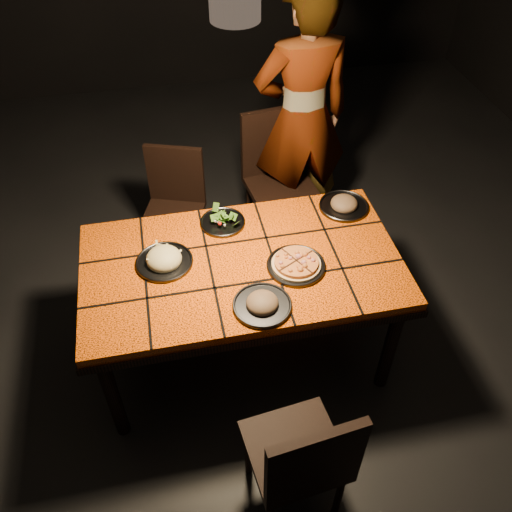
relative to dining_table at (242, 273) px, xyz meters
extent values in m
cube|color=black|center=(0.00, 0.00, -0.69)|extent=(6.00, 7.00, 0.04)
cube|color=#FF5C08|center=(0.00, 0.00, 0.05)|extent=(1.60, 0.90, 0.05)
cube|color=black|center=(0.00, 0.00, 0.01)|extent=(1.62, 0.92, 0.04)
cylinder|color=black|center=(-0.72, -0.37, -0.34)|extent=(0.07, 0.07, 0.66)
cylinder|color=black|center=(0.72, -0.37, -0.34)|extent=(0.07, 0.07, 0.66)
cylinder|color=black|center=(-0.72, 0.37, -0.34)|extent=(0.07, 0.07, 0.66)
cylinder|color=black|center=(0.72, 0.37, -0.34)|extent=(0.07, 0.07, 0.66)
cube|color=black|center=(0.07, -0.87, -0.24)|extent=(0.44, 0.44, 0.04)
cube|color=black|center=(0.09, -1.05, -0.01)|extent=(0.40, 0.08, 0.44)
cylinder|color=black|center=(0.21, -0.69, -0.47)|extent=(0.03, 0.03, 0.41)
cylinder|color=black|center=(-0.11, -0.73, -0.47)|extent=(0.03, 0.03, 0.41)
cylinder|color=black|center=(0.24, -1.01, -0.47)|extent=(0.03, 0.03, 0.41)
cube|color=black|center=(-0.30, 0.85, -0.27)|extent=(0.47, 0.47, 0.04)
cube|color=black|center=(-0.25, 1.01, -0.05)|extent=(0.36, 0.16, 0.41)
cylinder|color=black|center=(-0.49, 0.76, -0.48)|extent=(0.03, 0.03, 0.38)
cylinder|color=black|center=(-0.21, 0.66, -0.48)|extent=(0.03, 0.03, 0.38)
cylinder|color=black|center=(-0.39, 1.04, -0.48)|extent=(0.03, 0.03, 0.38)
cylinder|color=black|center=(-0.11, 0.94, -0.48)|extent=(0.03, 0.03, 0.38)
cube|color=black|center=(0.44, 0.92, -0.21)|extent=(0.48, 0.48, 0.04)
cube|color=black|center=(0.41, 1.11, 0.04)|extent=(0.43, 0.10, 0.47)
cylinder|color=black|center=(0.29, 0.72, -0.45)|extent=(0.04, 0.04, 0.44)
cylinder|color=black|center=(0.63, 0.77, -0.45)|extent=(0.04, 0.04, 0.44)
cylinder|color=black|center=(0.25, 1.07, -0.45)|extent=(0.04, 0.04, 0.44)
cylinder|color=black|center=(0.59, 1.11, -0.45)|extent=(0.04, 0.04, 0.44)
imported|color=brown|center=(0.60, 1.08, 0.21)|extent=(0.66, 0.46, 1.76)
cylinder|color=black|center=(0.00, 0.00, 1.33)|extent=(0.18, 0.18, 0.12)
cylinder|color=#333438|center=(0.26, -0.09, 0.08)|extent=(0.29, 0.29, 0.01)
torus|color=#333438|center=(0.26, -0.09, 0.09)|extent=(0.29, 0.29, 0.01)
cylinder|color=tan|center=(0.26, -0.09, 0.10)|extent=(0.33, 0.33, 0.01)
cylinder|color=orange|center=(0.26, -0.09, 0.11)|extent=(0.30, 0.30, 0.02)
cylinder|color=#333438|center=(-0.38, 0.07, 0.08)|extent=(0.29, 0.29, 0.01)
torus|color=#333438|center=(-0.38, 0.07, 0.09)|extent=(0.29, 0.29, 0.01)
ellipsoid|color=#D3C18B|center=(-0.38, 0.07, 0.11)|extent=(0.17, 0.17, 0.09)
cylinder|color=#333438|center=(-0.05, 0.31, 0.08)|extent=(0.24, 0.24, 0.01)
torus|color=#333438|center=(-0.05, 0.31, 0.09)|extent=(0.24, 0.24, 0.01)
cylinder|color=#333438|center=(0.04, -0.31, 0.08)|extent=(0.28, 0.28, 0.01)
torus|color=#333438|center=(0.04, -0.31, 0.09)|extent=(0.28, 0.28, 0.01)
ellipsoid|color=brown|center=(0.04, -0.31, 0.11)|extent=(0.17, 0.17, 0.09)
cylinder|color=#333438|center=(0.64, 0.31, 0.08)|extent=(0.28, 0.28, 0.01)
torus|color=#333438|center=(0.64, 0.31, 0.09)|extent=(0.28, 0.28, 0.01)
ellipsoid|color=brown|center=(0.64, 0.31, 0.11)|extent=(0.17, 0.17, 0.09)
camera|label=1|loc=(-0.32, -1.91, 1.99)|focal=38.00mm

